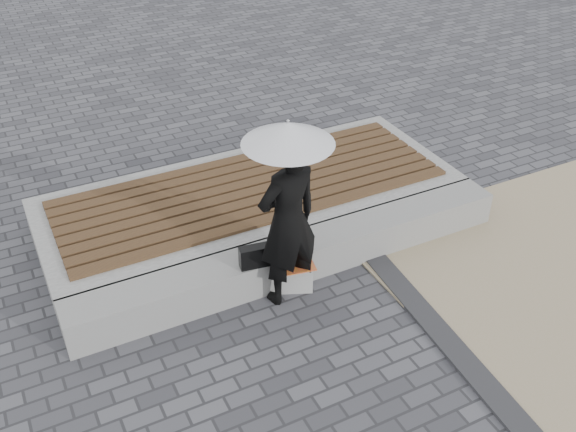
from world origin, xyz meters
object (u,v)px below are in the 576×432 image
object	(u,v)px
seating_ledge	(297,257)
woman	(288,221)
parasol	(288,133)
canvas_tote	(297,277)
handbag	(256,256)

from	to	relation	value
seating_ledge	woman	world-z (taller)	woman
seating_ledge	woman	xyz separation A→B (m)	(-0.27, -0.30, 0.74)
parasol	canvas_tote	bearing A→B (deg)	15.59
woman	handbag	size ratio (longest dim) A/B	5.63
parasol	canvas_tote	xyz separation A→B (m)	(0.12, 0.03, -1.72)
handbag	canvas_tote	xyz separation A→B (m)	(0.41, -0.11, -0.34)
seating_ledge	handbag	distance (m)	0.67
handbag	canvas_tote	size ratio (longest dim) A/B	0.95
parasol	handbag	world-z (taller)	parasol
seating_ledge	canvas_tote	bearing A→B (deg)	-119.04
woman	canvas_tote	distance (m)	0.77
woman	parasol	distance (m)	0.95
woman	parasol	xyz separation A→B (m)	(0.00, 0.00, 0.95)
canvas_tote	parasol	bearing A→B (deg)	-140.79
seating_ledge	parasol	xyz separation A→B (m)	(-0.27, -0.30, 1.69)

